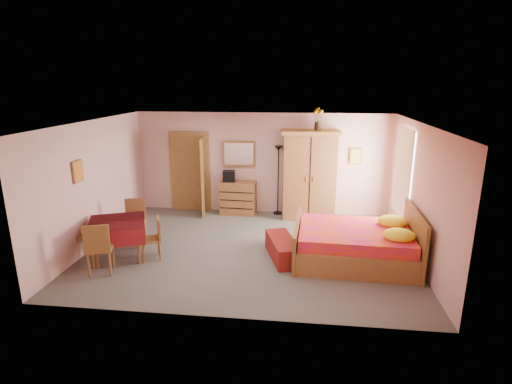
# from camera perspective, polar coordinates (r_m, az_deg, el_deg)

# --- Properties ---
(floor) EXTENTS (6.50, 6.50, 0.00)m
(floor) POSITION_cam_1_polar(r_m,az_deg,el_deg) (8.35, -0.93, -8.16)
(floor) COLOR #67615A
(floor) RESTS_ON ground
(ceiling) EXTENTS (6.50, 6.50, 0.00)m
(ceiling) POSITION_cam_1_polar(r_m,az_deg,el_deg) (7.68, -1.02, 9.90)
(ceiling) COLOR brown
(ceiling) RESTS_ON wall_back
(wall_back) EXTENTS (6.50, 0.10, 2.60)m
(wall_back) POSITION_cam_1_polar(r_m,az_deg,el_deg) (10.33, 0.87, 4.08)
(wall_back) COLOR #D4A099
(wall_back) RESTS_ON floor
(wall_front) EXTENTS (6.50, 0.10, 2.60)m
(wall_front) POSITION_cam_1_polar(r_m,az_deg,el_deg) (5.57, -4.40, -6.18)
(wall_front) COLOR #D4A099
(wall_front) RESTS_ON floor
(wall_left) EXTENTS (0.10, 5.00, 2.60)m
(wall_left) POSITION_cam_1_polar(r_m,az_deg,el_deg) (8.94, -22.11, 1.08)
(wall_left) COLOR #D4A099
(wall_left) RESTS_ON floor
(wall_right) EXTENTS (0.10, 5.00, 2.60)m
(wall_right) POSITION_cam_1_polar(r_m,az_deg,el_deg) (8.16, 22.28, -0.24)
(wall_right) COLOR #D4A099
(wall_right) RESTS_ON floor
(doorway) EXTENTS (1.06, 0.12, 2.15)m
(doorway) POSITION_cam_1_polar(r_m,az_deg,el_deg) (10.72, -9.32, 2.79)
(doorway) COLOR #9E6B35
(doorway) RESTS_ON floor
(window) EXTENTS (0.08, 1.40, 1.95)m
(window) POSITION_cam_1_polar(r_m,az_deg,el_deg) (9.24, 20.24, 2.68)
(window) COLOR white
(window) RESTS_ON wall_right
(picture_left) EXTENTS (0.04, 0.32, 0.42)m
(picture_left) POSITION_cam_1_polar(r_m,az_deg,el_deg) (8.33, -24.14, 2.71)
(picture_left) COLOR orange
(picture_left) RESTS_ON wall_left
(picture_back) EXTENTS (0.30, 0.04, 0.40)m
(picture_back) POSITION_cam_1_polar(r_m,az_deg,el_deg) (10.29, 14.04, 4.98)
(picture_back) COLOR #D8BF59
(picture_back) RESTS_ON wall_back
(chest_of_drawers) EXTENTS (0.93, 0.49, 0.86)m
(chest_of_drawers) POSITION_cam_1_polar(r_m,az_deg,el_deg) (10.38, -2.57, -0.83)
(chest_of_drawers) COLOR brown
(chest_of_drawers) RESTS_ON floor
(wall_mirror) EXTENTS (0.86, 0.10, 0.68)m
(wall_mirror) POSITION_cam_1_polar(r_m,az_deg,el_deg) (10.33, -2.46, 5.47)
(wall_mirror) COLOR white
(wall_mirror) RESTS_ON wall_back
(stereo) EXTENTS (0.32, 0.25, 0.28)m
(stereo) POSITION_cam_1_polar(r_m,az_deg,el_deg) (10.29, -3.88, 2.28)
(stereo) COLOR black
(stereo) RESTS_ON chest_of_drawers
(floor_lamp) EXTENTS (0.27, 0.27, 1.79)m
(floor_lamp) POSITION_cam_1_polar(r_m,az_deg,el_deg) (10.27, 3.18, 1.66)
(floor_lamp) COLOR black
(floor_lamp) RESTS_ON floor
(wardrobe) EXTENTS (1.46, 0.83, 2.21)m
(wardrobe) POSITION_cam_1_polar(r_m,az_deg,el_deg) (10.02, 7.57, 2.44)
(wardrobe) COLOR brown
(wardrobe) RESTS_ON floor
(sunflower_vase) EXTENTS (0.22, 0.22, 0.53)m
(sunflower_vase) POSITION_cam_1_polar(r_m,az_deg,el_deg) (9.84, 8.82, 10.27)
(sunflower_vase) COLOR gold
(sunflower_vase) RESTS_ON wardrobe
(bed) EXTENTS (2.36, 1.90, 1.06)m
(bed) POSITION_cam_1_polar(r_m,az_deg,el_deg) (7.89, 13.86, -5.93)
(bed) COLOR #CA1358
(bed) RESTS_ON floor
(bench) EXTENTS (0.77, 1.27, 0.40)m
(bench) POSITION_cam_1_polar(r_m,az_deg,el_deg) (7.89, 3.79, -8.07)
(bench) COLOR maroon
(bench) RESTS_ON floor
(dining_table) EXTENTS (1.35, 1.35, 0.76)m
(dining_table) POSITION_cam_1_polar(r_m,az_deg,el_deg) (8.28, -19.07, -6.43)
(dining_table) COLOR maroon
(dining_table) RESTS_ON floor
(chair_south) EXTENTS (0.55, 0.55, 0.97)m
(chair_south) POSITION_cam_1_polar(r_m,az_deg,el_deg) (7.74, -21.41, -7.34)
(chair_south) COLOR #9B6434
(chair_south) RESTS_ON floor
(chair_north) EXTENTS (0.53, 0.53, 0.94)m
(chair_north) POSITION_cam_1_polar(r_m,az_deg,el_deg) (8.85, -16.86, -4.17)
(chair_north) COLOR olive
(chair_north) RESTS_ON floor
(chair_west) EXTENTS (0.51, 0.51, 0.87)m
(chair_west) POSITION_cam_1_polar(r_m,az_deg,el_deg) (8.62, -23.68, -5.63)
(chair_west) COLOR #A67938
(chair_west) RESTS_ON floor
(chair_east) EXTENTS (0.49, 0.49, 0.82)m
(chair_east) POSITION_cam_1_polar(r_m,az_deg,el_deg) (8.04, -14.83, -6.49)
(chair_east) COLOR #9E6735
(chair_east) RESTS_ON floor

